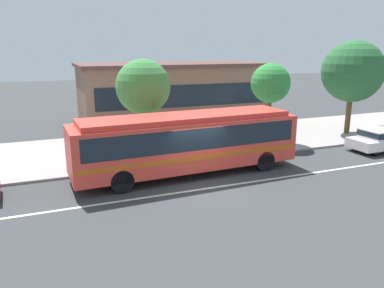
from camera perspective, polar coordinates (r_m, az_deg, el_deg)
name	(u,v)px	position (r m, az deg, el deg)	size (l,w,h in m)	color
ground_plane	(199,183)	(16.87, 1.08, -5.90)	(120.00, 120.00, 0.00)	#373A3B
sidewalk_slab	(157,146)	(22.88, -5.40, -0.33)	(60.00, 8.00, 0.12)	#9B9392
lane_stripe_center	(206,189)	(16.18, 2.19, -6.80)	(56.00, 0.16, 0.01)	silver
transit_bus	(187,140)	(17.55, -0.71, 0.63)	(10.82, 3.00, 2.88)	#E03F33
pedestrian_waiting_near_sign	(126,141)	(20.13, -10.02, 0.50)	(0.47, 0.47, 1.67)	navy
pedestrian_walking_along_curb	(175,142)	(19.69, -2.57, 0.33)	(0.35, 0.35, 1.63)	#1D364F
street_tree_near_stop	(143,88)	(20.28, -7.47, 8.54)	(2.93, 2.93, 5.20)	brown
street_tree_mid_block	(271,84)	(23.50, 11.88, 8.99)	(2.40, 2.40, 4.87)	brown
street_tree_far_end	(353,72)	(27.66, 23.30, 10.10)	(4.10, 4.10, 6.27)	brown
station_building	(172,92)	(30.88, -3.06, 7.90)	(14.85, 7.20, 4.71)	#815F4C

